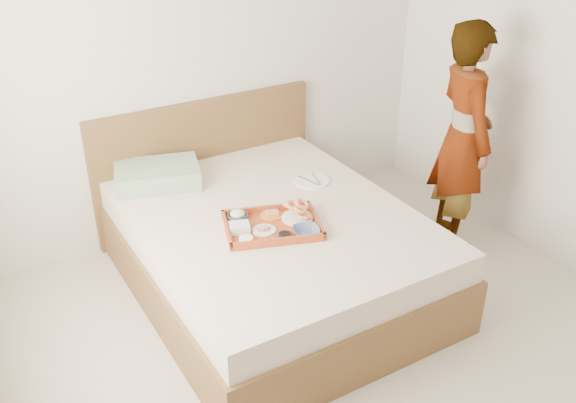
% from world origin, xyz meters
% --- Properties ---
extents(ground, '(3.50, 4.00, 0.01)m').
position_xyz_m(ground, '(0.00, 0.00, 0.00)').
color(ground, beige).
rests_on(ground, ground).
extents(wall_back, '(3.50, 0.01, 2.60)m').
position_xyz_m(wall_back, '(0.00, 2.00, 1.30)').
color(wall_back, silver).
rests_on(wall_back, ground).
extents(bed, '(1.65, 2.00, 0.53)m').
position_xyz_m(bed, '(-0.05, 1.00, 0.27)').
color(bed, brown).
rests_on(bed, ground).
extents(headboard, '(1.65, 0.06, 0.95)m').
position_xyz_m(headboard, '(-0.05, 1.97, 0.47)').
color(headboard, brown).
rests_on(headboard, ground).
extents(pillow, '(0.62, 0.50, 0.13)m').
position_xyz_m(pillow, '(-0.50, 1.73, 0.59)').
color(pillow, '#96B78D').
rests_on(pillow, bed).
extents(tray, '(0.64, 0.55, 0.05)m').
position_xyz_m(tray, '(-0.13, 0.85, 0.55)').
color(tray, '#AC421C').
rests_on(tray, bed).
extents(prawn_plate, '(0.24, 0.24, 0.01)m').
position_xyz_m(prawn_plate, '(0.04, 0.86, 0.55)').
color(prawn_plate, white).
rests_on(prawn_plate, tray).
extents(navy_bowl_big, '(0.19, 0.19, 0.04)m').
position_xyz_m(navy_bowl_big, '(-0.01, 0.68, 0.56)').
color(navy_bowl_big, '#132045').
rests_on(navy_bowl_big, tray).
extents(sauce_dish, '(0.10, 0.10, 0.03)m').
position_xyz_m(sauce_dish, '(-0.14, 0.70, 0.56)').
color(sauce_dish, black).
rests_on(sauce_dish, tray).
extents(meat_plate, '(0.17, 0.17, 0.01)m').
position_xyz_m(meat_plate, '(-0.20, 0.83, 0.55)').
color(meat_plate, white).
rests_on(meat_plate, tray).
extents(bread_plate, '(0.17, 0.17, 0.01)m').
position_xyz_m(bread_plate, '(-0.08, 0.96, 0.55)').
color(bread_plate, orange).
rests_on(bread_plate, tray).
extents(salad_bowl, '(0.15, 0.15, 0.04)m').
position_xyz_m(salad_bowl, '(-0.27, 1.03, 0.56)').
color(salad_bowl, '#132045').
rests_on(salad_bowl, tray).
extents(plastic_tub, '(0.14, 0.12, 0.05)m').
position_xyz_m(plastic_tub, '(-0.32, 0.90, 0.57)').
color(plastic_tub, silver).
rests_on(plastic_tub, tray).
extents(cheese_round, '(0.10, 0.10, 0.03)m').
position_xyz_m(cheese_round, '(-0.34, 0.78, 0.56)').
color(cheese_round, white).
rests_on(cheese_round, tray).
extents(dinner_plate, '(0.25, 0.25, 0.01)m').
position_xyz_m(dinner_plate, '(0.39, 1.25, 0.54)').
color(dinner_plate, white).
rests_on(dinner_plate, bed).
extents(person, '(0.54, 0.66, 1.56)m').
position_xyz_m(person, '(1.33, 0.86, 0.78)').
color(person, white).
rests_on(person, ground).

